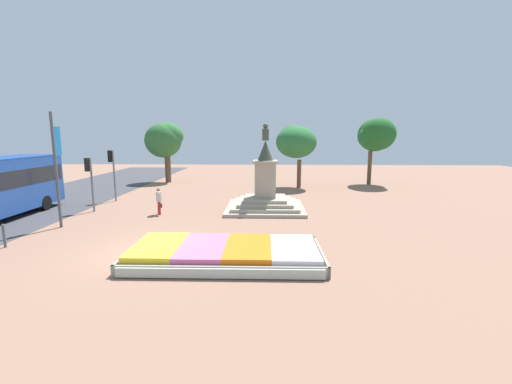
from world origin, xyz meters
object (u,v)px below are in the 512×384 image
(traffic_light_far_corner, at_px, (112,166))
(kerb_bollard_mid_b, at_px, (4,235))
(traffic_light_mid_block, at_px, (90,174))
(statue_monument, at_px, (265,194))
(pedestrian_with_handbag, at_px, (159,200))
(flower_planter, at_px, (224,253))
(banner_pole, at_px, (56,168))

(traffic_light_far_corner, distance_m, kerb_bollard_mid_b, 10.28)
(traffic_light_mid_block, distance_m, traffic_light_far_corner, 3.31)
(statue_monument, height_order, traffic_light_far_corner, statue_monument)
(traffic_light_far_corner, bearing_deg, pedestrian_with_handbag, -41.75)
(pedestrian_with_handbag, bearing_deg, kerb_bollard_mid_b, -126.81)
(flower_planter, relative_size, statue_monument, 1.36)
(flower_planter, xyz_separation_m, banner_pole, (-8.82, 4.36, 2.75))
(traffic_light_far_corner, xyz_separation_m, pedestrian_with_handbag, (4.47, -3.99, -1.62))
(traffic_light_far_corner, distance_m, pedestrian_with_handbag, 6.21)
(traffic_light_far_corner, relative_size, kerb_bollard_mid_b, 3.55)
(statue_monument, bearing_deg, traffic_light_mid_block, -174.85)
(traffic_light_mid_block, height_order, banner_pole, banner_pole)
(traffic_light_mid_block, height_order, kerb_bollard_mid_b, traffic_light_mid_block)
(traffic_light_far_corner, xyz_separation_m, kerb_bollard_mid_b, (-0.09, -10.08, -1.98))
(flower_planter, bearing_deg, statue_monument, 80.62)
(banner_pole, bearing_deg, traffic_light_mid_block, 94.05)
(traffic_light_mid_block, relative_size, pedestrian_with_handbag, 2.07)
(flower_planter, bearing_deg, kerb_bollard_mid_b, 172.83)
(traffic_light_far_corner, bearing_deg, banner_pole, -86.94)
(traffic_light_mid_block, xyz_separation_m, pedestrian_with_handbag, (4.35, -0.68, -1.42))
(traffic_light_far_corner, relative_size, banner_pole, 0.62)
(flower_planter, relative_size, kerb_bollard_mid_b, 7.19)
(traffic_light_mid_block, distance_m, pedestrian_with_handbag, 4.63)
(traffic_light_mid_block, height_order, traffic_light_far_corner, traffic_light_far_corner)
(banner_pole, relative_size, kerb_bollard_mid_b, 5.72)
(traffic_light_mid_block, bearing_deg, traffic_light_far_corner, 91.99)
(flower_planter, bearing_deg, traffic_light_far_corner, 129.25)
(banner_pole, bearing_deg, flower_planter, -26.29)
(traffic_light_mid_block, relative_size, banner_pole, 0.57)
(pedestrian_with_handbag, distance_m, kerb_bollard_mid_b, 7.62)
(flower_planter, xyz_separation_m, kerb_bollard_mid_b, (-9.29, 1.17, 0.25))
(statue_monument, bearing_deg, banner_pole, -156.22)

